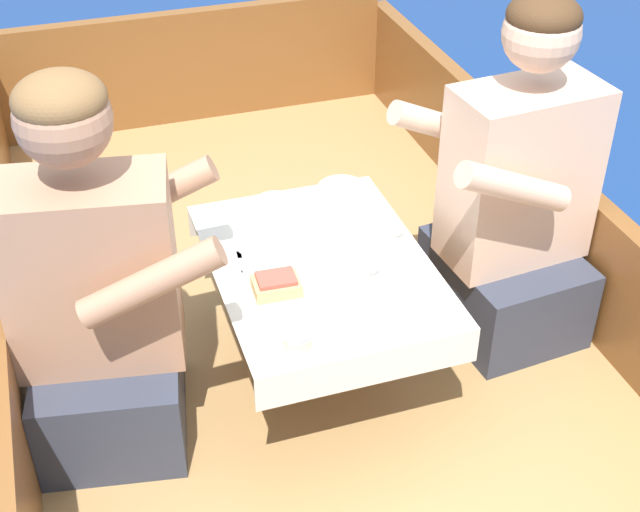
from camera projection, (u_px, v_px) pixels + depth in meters
ground_plane at (321, 427)px, 2.73m from camera, size 60.00×60.00×0.00m
boat_deck at (321, 397)px, 2.66m from camera, size 1.73×3.45×0.25m
gunwale_port at (8, 376)px, 2.26m from camera, size 0.06×3.45×0.41m
gunwale_starboard at (584, 256)px, 2.68m from camera, size 0.06×3.45×0.41m
bow_coaming at (196, 65)px, 3.76m from camera, size 1.61×0.06×0.47m
cockpit_table at (320, 274)px, 2.41m from camera, size 0.57×0.77×0.37m
person_port at (99, 302)px, 2.17m from camera, size 0.57×0.52×1.01m
person_starboard at (514, 207)px, 2.52m from camera, size 0.55×0.48×1.03m
plate_sandwich at (277, 293)px, 2.27m from camera, size 0.19×0.19×0.01m
plate_bread at (263, 242)px, 2.45m from camera, size 0.16×0.16×0.01m
sandwich at (276, 285)px, 2.25m from camera, size 0.12×0.09×0.05m
bowl_port_near at (348, 316)px, 2.16m from camera, size 0.13×0.13×0.04m
bowl_starboard_near at (342, 192)px, 2.63m from camera, size 0.14×0.14×0.04m
bowl_center_far at (275, 207)px, 2.57m from camera, size 0.12×0.12×0.04m
coffee_cup_port at (356, 270)px, 2.30m from camera, size 0.11×0.08×0.06m
coffee_cup_starboard at (383, 232)px, 2.44m from camera, size 0.10×0.07×0.07m
tin_can at (297, 341)px, 2.08m from camera, size 0.07×0.07×0.05m
utensil_knife_starboard at (400, 299)px, 2.25m from camera, size 0.07×0.16×0.00m
utensil_spoon_starboard at (338, 226)px, 2.52m from camera, size 0.15×0.10×0.01m
utensil_knife_port at (229, 257)px, 2.40m from camera, size 0.04×0.17×0.00m
utensil_fork_starboard at (300, 205)px, 2.61m from camera, size 0.15×0.12×0.00m
utensil_fork_port at (242, 266)px, 2.36m from camera, size 0.03×0.17×0.00m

